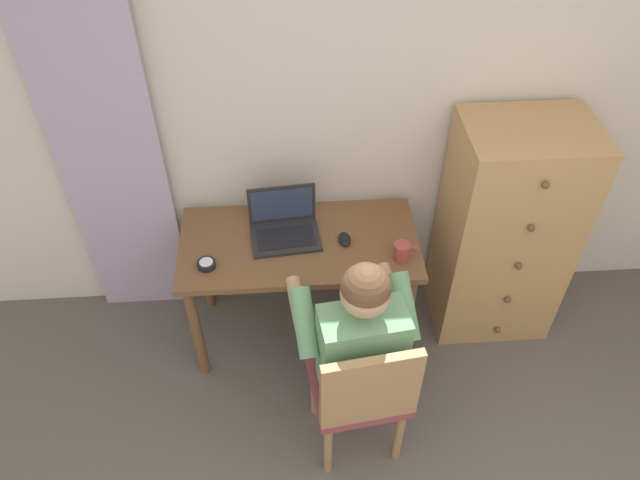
# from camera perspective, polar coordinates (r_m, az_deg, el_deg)

# --- Properties ---
(wall_back) EXTENTS (4.80, 0.05, 2.50)m
(wall_back) POSITION_cam_1_polar(r_m,az_deg,el_deg) (3.04, 7.31, 12.43)
(wall_back) COLOR beige
(wall_back) RESTS_ON ground_plane
(curtain_panel) EXTENTS (0.52, 0.03, 2.28)m
(curtain_panel) POSITION_cam_1_polar(r_m,az_deg,el_deg) (3.11, -19.58, 8.51)
(curtain_panel) COLOR #B29EBC
(curtain_panel) RESTS_ON ground_plane
(desk) EXTENTS (1.20, 0.60, 0.72)m
(desk) POSITION_cam_1_polar(r_m,az_deg,el_deg) (3.11, -1.97, -1.58)
(desk) COLOR brown
(desk) RESTS_ON ground_plane
(dresser) EXTENTS (0.63, 0.50, 1.29)m
(dresser) POSITION_cam_1_polar(r_m,az_deg,el_deg) (3.33, 16.98, 0.73)
(dresser) COLOR tan
(dresser) RESTS_ON ground_plane
(chair) EXTENTS (0.47, 0.45, 0.88)m
(chair) POSITION_cam_1_polar(r_m,az_deg,el_deg) (2.75, 3.99, -13.99)
(chair) COLOR brown
(chair) RESTS_ON ground_plane
(person_seated) EXTENTS (0.58, 0.62, 1.20)m
(person_seated) POSITION_cam_1_polar(r_m,az_deg,el_deg) (2.70, 3.27, -8.72)
(person_seated) COLOR #4C4C4C
(person_seated) RESTS_ON ground_plane
(laptop) EXTENTS (0.36, 0.28, 0.24)m
(laptop) POSITION_cam_1_polar(r_m,az_deg,el_deg) (3.04, -3.39, 1.35)
(laptop) COLOR #232326
(laptop) RESTS_ON desk
(computer_mouse) EXTENTS (0.07, 0.10, 0.03)m
(computer_mouse) POSITION_cam_1_polar(r_m,az_deg,el_deg) (3.02, 2.34, 0.09)
(computer_mouse) COLOR black
(computer_mouse) RESTS_ON desk
(desk_clock) EXTENTS (0.09, 0.09, 0.03)m
(desk_clock) POSITION_cam_1_polar(r_m,az_deg,el_deg) (2.95, -10.65, -2.25)
(desk_clock) COLOR black
(desk_clock) RESTS_ON desk
(coffee_mug) EXTENTS (0.12, 0.08, 0.09)m
(coffee_mug) POSITION_cam_1_polar(r_m,az_deg,el_deg) (2.94, 7.76, -1.09)
(coffee_mug) COLOR #9E3D38
(coffee_mug) RESTS_ON desk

